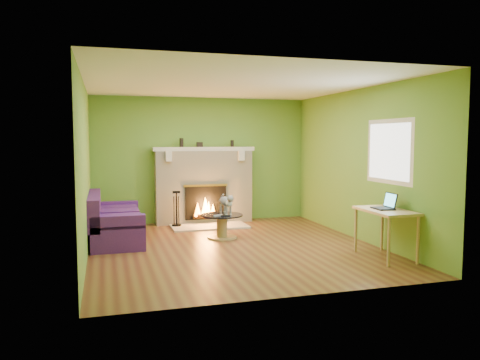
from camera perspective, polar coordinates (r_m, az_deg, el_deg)
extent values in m
plane|color=#5A2B19|center=(7.64, -0.79, -8.16)|extent=(5.00, 5.00, 0.00)
plane|color=white|center=(7.49, -0.81, 11.60)|extent=(5.00, 5.00, 0.00)
plane|color=#619831|center=(9.88, -4.66, 2.43)|extent=(5.00, 0.00, 5.00)
plane|color=#619831|center=(5.09, 6.70, 0.02)|extent=(5.00, 0.00, 5.00)
plane|color=#619831|center=(7.19, -18.36, 1.24)|extent=(0.00, 5.00, 5.00)
plane|color=#619831|center=(8.34, 14.28, 1.82)|extent=(0.00, 5.00, 5.00)
plane|color=silver|center=(7.56, 17.72, 3.33)|extent=(0.00, 1.20, 1.20)
plane|color=white|center=(7.56, 17.67, 3.33)|extent=(0.00, 1.06, 1.06)
cube|color=beige|center=(9.75, -4.44, -0.84)|extent=(2.00, 0.35, 1.50)
cube|color=black|center=(9.60, -4.19, -2.79)|extent=(0.85, 0.03, 0.68)
cube|color=gold|center=(9.56, -4.20, -0.66)|extent=(0.91, 0.02, 0.04)
cylinder|color=black|center=(9.61, -4.14, -4.47)|extent=(0.55, 0.07, 0.07)
cube|color=beige|center=(9.67, -4.43, 3.80)|extent=(2.10, 0.28, 0.08)
cube|color=beige|center=(9.37, -8.69, 2.87)|extent=(0.12, 0.10, 0.20)
cube|color=beige|center=(9.68, 0.15, 2.99)|extent=(0.12, 0.10, 0.20)
cube|color=beige|center=(9.35, -3.74, -5.64)|extent=(1.50, 0.75, 0.03)
cube|color=beige|center=(9.67, -4.43, 3.80)|extent=(2.10, 0.28, 0.08)
cube|color=#3B175A|center=(8.30, -14.78, -5.80)|extent=(0.83, 1.84, 0.41)
cube|color=#3B175A|center=(8.24, -17.32, -3.42)|extent=(0.19, 1.84, 0.52)
cube|color=#3B175A|center=(7.44, -14.66, -4.98)|extent=(0.83, 0.19, 0.21)
cube|color=#3B175A|center=(9.07, -14.96, -3.21)|extent=(0.83, 0.19, 0.21)
cube|color=#3B175A|center=(7.75, -14.38, -4.58)|extent=(0.66, 0.49, 0.11)
cube|color=#3B175A|center=(8.35, -14.52, -3.90)|extent=(0.66, 0.49, 0.11)
cube|color=#3B175A|center=(8.86, -14.62, -3.39)|extent=(0.66, 0.49, 0.11)
cylinder|color=tan|center=(8.32, -2.22, -6.97)|extent=(0.52, 0.52, 0.03)
cylinder|color=tan|center=(8.28, -2.22, -5.66)|extent=(0.19, 0.19, 0.36)
cylinder|color=black|center=(8.25, -2.23, -4.30)|extent=(0.74, 0.74, 0.02)
cube|color=tan|center=(7.15, 17.37, -3.61)|extent=(0.56, 0.97, 0.04)
cylinder|color=tan|center=(6.73, 17.69, -7.25)|extent=(0.04, 0.04, 0.68)
cylinder|color=tan|center=(6.99, 20.88, -6.88)|extent=(0.04, 0.04, 0.68)
cylinder|color=tan|center=(7.45, 13.93, -5.98)|extent=(0.04, 0.04, 0.68)
cylinder|color=tan|center=(7.69, 16.94, -5.71)|extent=(0.04, 0.04, 0.68)
cube|color=#959597|center=(8.11, -2.71, -4.32)|extent=(0.18, 0.10, 0.02)
cube|color=black|center=(8.08, -1.78, -4.36)|extent=(0.17, 0.08, 0.02)
cylinder|color=black|center=(9.62, -7.15, 4.55)|extent=(0.08, 0.08, 0.18)
cylinder|color=black|center=(9.85, -0.96, 4.48)|extent=(0.07, 0.07, 0.14)
cube|color=black|center=(9.69, -4.94, 4.33)|extent=(0.12, 0.08, 0.10)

